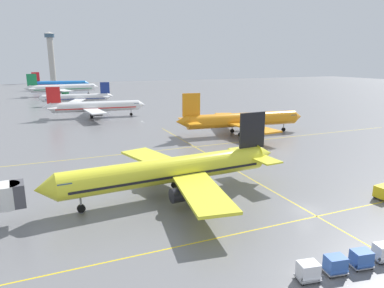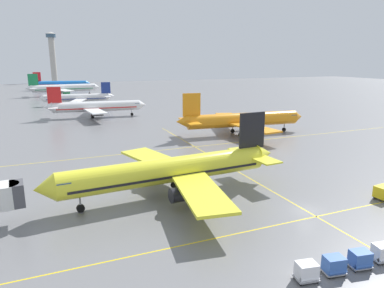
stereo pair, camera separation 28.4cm
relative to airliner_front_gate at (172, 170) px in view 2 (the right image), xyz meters
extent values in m
plane|color=slate|center=(15.31, -12.60, -4.09)|extent=(600.00, 600.00, 0.00)
cylinder|color=yellow|center=(-0.54, -0.04, 0.07)|extent=(32.63, 5.97, 3.85)
cone|color=yellow|center=(-18.05, -1.18, 0.07)|extent=(2.88, 3.94, 3.78)
cone|color=yellow|center=(17.27, 1.13, 0.48)|extent=(3.48, 3.86, 3.66)
cube|color=black|center=(14.64, 0.96, 4.84)|extent=(4.88, 0.68, 6.08)
cube|color=yellow|center=(14.94, 4.03, 0.48)|extent=(3.58, 5.47, 0.24)
cube|color=yellow|center=(15.34, -2.04, 0.48)|extent=(3.58, 5.47, 0.24)
cube|color=yellow|center=(-0.09, 8.63, -0.54)|extent=(9.20, 16.07, 0.41)
cube|color=yellow|center=(1.03, -8.57, -0.54)|extent=(7.40, 15.81, 0.41)
cylinder|color=black|center=(-1.09, 5.21, -1.85)|extent=(3.58, 2.35, 2.13)
cylinder|color=black|center=(-0.40, -5.31, -1.85)|extent=(3.58, 2.35, 2.13)
cube|color=#385166|center=(-15.72, -1.03, 0.63)|extent=(2.05, 3.66, 0.71)
cube|color=black|center=(-0.54, -0.04, -0.41)|extent=(30.04, 5.83, 0.37)
cylinder|color=#99999E|center=(-13.70, -0.90, -2.41)|extent=(0.28, 0.28, 1.67)
cylinder|color=black|center=(-13.70, -0.90, -3.53)|extent=(1.14, 0.53, 1.12)
cylinder|color=#99999E|center=(1.31, 2.73, -2.41)|extent=(0.28, 0.28, 1.67)
cylinder|color=black|center=(1.31, 2.73, -3.53)|extent=(1.14, 0.53, 1.12)
cylinder|color=#99999E|center=(1.65, -2.53, -2.41)|extent=(0.28, 0.28, 1.67)
cylinder|color=black|center=(1.65, -2.53, -3.53)|extent=(1.14, 0.53, 1.12)
cylinder|color=orange|center=(33.55, 35.02, 0.05)|extent=(32.49, 6.94, 3.83)
cone|color=orange|center=(50.92, 33.33, 0.05)|extent=(2.97, 3.99, 3.76)
cone|color=orange|center=(15.89, 36.75, 0.45)|extent=(3.57, 3.94, 3.64)
cube|color=orange|center=(18.50, 36.49, 4.79)|extent=(4.85, 0.83, 6.05)
cube|color=orange|center=(17.70, 33.53, 0.45)|extent=(3.72, 5.53, 0.24)
cube|color=orange|center=(18.29, 39.55, 0.45)|extent=(3.72, 5.53, 0.24)
cube|color=orange|center=(31.72, 26.59, -0.56)|extent=(6.91, 15.62, 0.40)
cube|color=orange|center=(33.38, 43.65, -0.56)|extent=(9.57, 16.01, 0.40)
cylinder|color=#333338|center=(33.25, 29.78, -1.87)|extent=(3.62, 2.44, 2.12)
cylinder|color=#333338|center=(34.26, 40.22, -1.87)|extent=(3.62, 2.44, 2.12)
cube|color=#385166|center=(48.61, 33.56, 0.60)|extent=(2.15, 3.69, 0.71)
cube|color=orange|center=(33.55, 35.02, -0.43)|extent=(29.93, 6.73, 0.36)
cylinder|color=#99999E|center=(46.60, 33.75, -2.42)|extent=(0.28, 0.28, 1.66)
cylinder|color=black|center=(46.60, 33.75, -3.53)|extent=(1.15, 0.56, 1.11)
cylinder|color=#99999E|center=(31.29, 32.61, -2.42)|extent=(0.28, 0.28, 1.66)
cylinder|color=black|center=(31.29, 32.61, -3.53)|extent=(1.15, 0.56, 1.11)
cylinder|color=#99999E|center=(31.80, 37.83, -2.42)|extent=(0.28, 0.28, 1.66)
cylinder|color=black|center=(31.80, 37.83, -3.53)|extent=(1.15, 0.56, 1.11)
cylinder|color=white|center=(0.18, 81.36, -0.19)|extent=(30.58, 6.81, 3.61)
cone|color=white|center=(16.51, 79.61, -0.19)|extent=(2.83, 3.78, 3.53)
cone|color=white|center=(-16.42, 83.14, 0.18)|extent=(3.38, 3.73, 3.43)
cube|color=red|center=(-13.97, 82.87, 4.27)|extent=(4.57, 0.82, 5.69)
cube|color=white|center=(-14.74, 80.09, 0.18)|extent=(3.54, 5.23, 0.23)
cube|color=white|center=(-14.14, 85.75, 0.18)|extent=(3.54, 5.23, 0.23)
cube|color=white|center=(-1.62, 73.44, -0.76)|extent=(6.37, 14.67, 0.38)
cube|color=white|center=(0.10, 89.48, -0.76)|extent=(9.11, 15.06, 0.38)
cylinder|color=#4C4C51|center=(-0.15, 76.43, -2.00)|extent=(3.42, 2.32, 1.99)
cylinder|color=#4C4C51|center=(0.90, 86.25, -2.00)|extent=(3.42, 2.32, 1.99)
cube|color=#385166|center=(14.34, 79.85, 0.33)|extent=(2.05, 3.48, 0.66)
cube|color=red|center=(0.18, 81.36, -0.65)|extent=(28.17, 6.59, 0.34)
cylinder|color=#99999E|center=(12.45, 80.05, -2.52)|extent=(0.27, 0.27, 1.57)
cylinder|color=black|center=(12.45, 80.05, -3.56)|extent=(1.08, 0.54, 1.04)
cylinder|color=#99999E|center=(-1.97, 79.11, -2.52)|extent=(0.27, 0.27, 1.57)
cylinder|color=black|center=(-1.97, 79.11, -3.56)|extent=(1.08, 0.54, 1.04)
cylinder|color=#99999E|center=(-1.44, 84.01, -2.52)|extent=(0.27, 0.27, 1.57)
cylinder|color=black|center=(-1.44, 84.01, -3.56)|extent=(1.08, 0.54, 1.04)
cylinder|color=white|center=(-3.77, 118.53, -0.52)|extent=(28.04, 6.48, 3.31)
cone|color=white|center=(-18.72, 120.26, -0.52)|extent=(2.62, 3.48, 3.24)
cone|color=white|center=(11.45, 116.77, -0.17)|extent=(3.13, 3.44, 3.14)
cube|color=navy|center=(9.20, 117.03, 3.57)|extent=(4.18, 0.79, 5.22)
cube|color=white|center=(9.93, 119.58, -0.17)|extent=(3.28, 4.81, 0.21)
cube|color=white|center=(9.33, 114.39, -0.17)|extent=(3.28, 4.81, 0.21)
cube|color=white|center=(-2.05, 125.78, -1.04)|extent=(5.74, 13.42, 0.35)
cube|color=white|center=(-3.75, 111.09, -1.04)|extent=(8.45, 13.81, 0.35)
cylinder|color=navy|center=(-3.42, 123.05, -2.17)|extent=(3.15, 2.15, 1.83)
cylinder|color=navy|center=(-4.46, 114.06, -2.17)|extent=(3.15, 2.15, 1.83)
cube|color=#385166|center=(-16.73, 120.03, -0.04)|extent=(1.90, 3.20, 0.61)
cube|color=navy|center=(-3.77, 118.53, -0.93)|extent=(25.83, 6.25, 0.31)
cylinder|color=#99999E|center=(-15.00, 119.83, -2.65)|extent=(0.24, 0.24, 1.44)
cylinder|color=black|center=(-15.00, 119.83, -3.61)|extent=(1.00, 0.50, 0.96)
cylinder|color=#99999E|center=(-1.78, 120.58, -2.65)|extent=(0.24, 0.24, 1.44)
cylinder|color=black|center=(-1.78, 120.58, -3.61)|extent=(1.00, 0.50, 0.96)
cylinder|color=#99999E|center=(-2.30, 116.08, -2.65)|extent=(0.24, 0.24, 1.44)
cylinder|color=black|center=(-2.30, 116.08, -3.61)|extent=(1.00, 0.50, 0.96)
cylinder|color=white|center=(-6.33, 167.45, 0.31)|extent=(34.51, 6.50, 4.07)
cone|color=white|center=(12.17, 168.77, 0.31)|extent=(3.06, 4.18, 3.99)
cone|color=white|center=(-25.14, 166.11, 0.74)|extent=(3.70, 4.10, 3.87)
cube|color=#197F47|center=(-22.36, 166.31, 5.35)|extent=(5.16, 0.75, 6.43)
cube|color=white|center=(-22.67, 163.06, 0.74)|extent=(3.82, 5.80, 0.26)
cube|color=white|center=(-23.13, 169.48, 0.74)|extent=(3.82, 5.80, 0.26)
cube|color=white|center=(-6.75, 158.29, -0.33)|extent=(9.81, 16.99, 0.43)
cube|color=white|center=(-8.04, 176.46, -0.33)|extent=(7.74, 16.69, 0.43)
cylinder|color=#2D9956|center=(-5.72, 161.91, -1.73)|extent=(3.80, 2.50, 2.25)
cylinder|color=#2D9956|center=(-6.51, 173.03, -1.73)|extent=(3.80, 2.50, 2.25)
cube|color=#385166|center=(9.71, 168.59, 0.90)|extent=(2.19, 3.88, 0.75)
cube|color=#197F47|center=(-6.33, 167.45, -0.20)|extent=(31.77, 6.34, 0.39)
cylinder|color=#99999E|center=(7.57, 168.44, -2.32)|extent=(0.30, 0.30, 1.77)
cylinder|color=black|center=(7.57, 168.44, -3.50)|extent=(1.21, 0.56, 1.18)
cylinder|color=#99999E|center=(-8.27, 164.52, -2.32)|extent=(0.30, 0.30, 1.77)
cylinder|color=black|center=(-8.27, 164.52, -3.50)|extent=(1.21, 0.56, 1.18)
cylinder|color=#99999E|center=(-8.66, 170.08, -2.32)|extent=(0.30, 0.30, 1.77)
cylinder|color=black|center=(-8.66, 170.08, -3.50)|extent=(1.21, 0.56, 1.18)
cylinder|color=blue|center=(-5.85, 209.06, 0.11)|extent=(32.88, 9.66, 3.88)
cone|color=blue|center=(11.55, 205.91, 0.11)|extent=(3.29, 4.22, 3.81)
cone|color=blue|center=(-23.55, 212.27, 0.51)|extent=(3.88, 4.21, 3.69)
cube|color=red|center=(-20.94, 211.80, 4.91)|extent=(4.89, 1.24, 6.13)
cube|color=blue|center=(-21.99, 208.87, 0.51)|extent=(4.17, 5.81, 0.25)
cube|color=blue|center=(-20.89, 214.91, 0.51)|extent=(4.17, 5.81, 0.25)
cube|color=blue|center=(-8.41, 200.70, -0.51)|extent=(5.77, 15.49, 0.41)
cube|color=blue|center=(-5.31, 217.80, -0.51)|extent=(10.73, 16.20, 0.41)
cylinder|color=blue|center=(-6.60, 203.80, -1.84)|extent=(3.80, 2.73, 2.15)
cylinder|color=blue|center=(-4.70, 214.26, -1.84)|extent=(3.80, 2.73, 2.15)
cube|color=#385166|center=(9.24, 206.33, 0.67)|extent=(2.45, 3.84, 0.72)
cube|color=red|center=(-5.85, 209.06, -0.38)|extent=(30.31, 9.23, 0.37)
cylinder|color=#99999E|center=(7.23, 206.69, -2.40)|extent=(0.29, 0.29, 1.69)
cylinder|color=black|center=(7.23, 206.69, -3.52)|extent=(1.19, 0.65, 1.12)
cylinder|color=#99999E|center=(-8.34, 206.81, -2.40)|extent=(0.29, 0.29, 1.69)
cylinder|color=black|center=(-8.34, 206.81, -3.52)|extent=(1.19, 0.65, 1.12)
cylinder|color=#99999E|center=(-7.39, 212.04, -2.40)|extent=(0.29, 0.29, 1.69)
cylinder|color=black|center=(-7.39, 212.04, -3.52)|extent=(1.19, 0.65, 1.12)
cube|color=yellow|center=(15.31, -14.60, -4.08)|extent=(126.86, 0.20, 0.01)
cube|color=yellow|center=(15.31, 26.95, -4.08)|extent=(126.86, 0.20, 0.01)
cube|color=yellow|center=(15.31, 6.18, -4.08)|extent=(0.20, 91.40, 0.01)
cylinder|color=black|center=(28.16, -12.93, -3.69)|extent=(0.82, 0.35, 0.80)
cube|color=#99999E|center=(4.56, -25.17, -3.79)|extent=(2.35, 1.94, 0.12)
cube|color=silver|center=(4.56, -25.17, -2.98)|extent=(2.12, 1.75, 1.50)
cube|color=silver|center=(4.46, -25.76, -3.51)|extent=(1.97, 0.88, 0.57)
cylinder|color=#99999E|center=(5.89, -25.40, -3.79)|extent=(0.70, 0.20, 0.08)
cylinder|color=black|center=(5.29, -25.92, -3.97)|extent=(0.25, 0.14, 0.24)
cylinder|color=black|center=(5.51, -24.70, -3.97)|extent=(0.25, 0.14, 0.24)
cylinder|color=black|center=(3.62, -25.63, -3.97)|extent=(0.25, 0.14, 0.24)
cylinder|color=black|center=(3.83, -24.41, -3.97)|extent=(0.25, 0.14, 0.24)
cube|color=#99999E|center=(7.76, -25.35, -3.79)|extent=(2.35, 1.94, 0.12)
cube|color=#335BAD|center=(7.76, -25.35, -2.98)|extent=(2.12, 1.75, 1.50)
cube|color=#335BAD|center=(7.66, -25.94, -3.51)|extent=(1.97, 0.88, 0.57)
cylinder|color=#99999E|center=(9.09, -25.58, -3.79)|extent=(0.70, 0.20, 0.08)
cylinder|color=black|center=(8.49, -26.11, -3.97)|extent=(0.25, 0.14, 0.24)
cylinder|color=black|center=(8.70, -24.89, -3.97)|extent=(0.25, 0.14, 0.24)
cylinder|color=black|center=(6.81, -25.81, -3.97)|extent=(0.25, 0.14, 0.24)
cylinder|color=black|center=(7.03, -24.59, -3.97)|extent=(0.25, 0.14, 0.24)
cube|color=#99999E|center=(10.95, -25.58, -3.79)|extent=(2.35, 1.94, 0.12)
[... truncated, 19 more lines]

